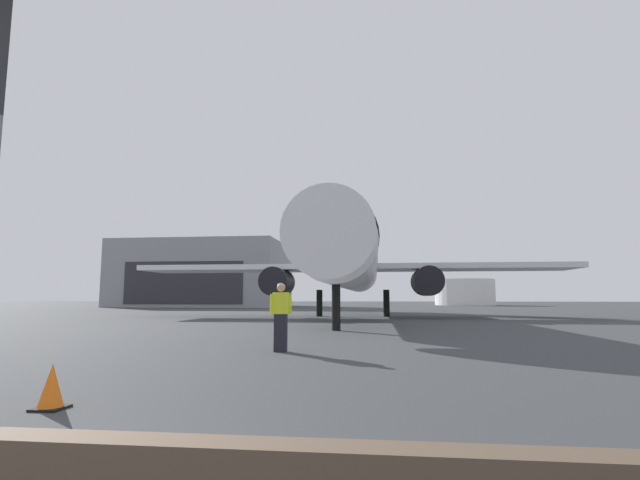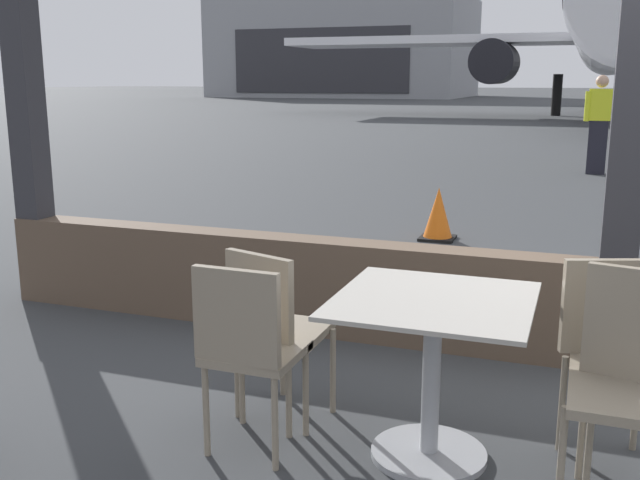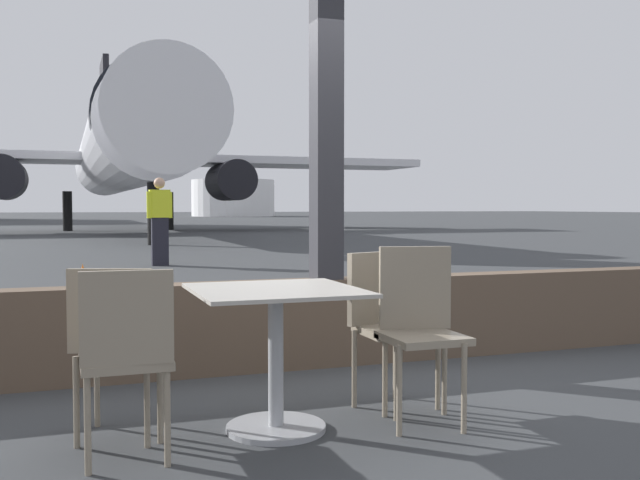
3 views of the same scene
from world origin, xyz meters
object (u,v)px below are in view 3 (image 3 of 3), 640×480
at_px(cafe_chair_aisle_left, 386,315).
at_px(traffic_cone, 83,291).
at_px(cafe_chair_window_right, 126,348).
at_px(dining_table, 276,345).
at_px(cafe_chair_window_left, 419,318).
at_px(cafe_chair_aisle_right, 116,338).
at_px(fuel_storage_tank, 233,198).
at_px(ground_crew_worker, 160,220).
at_px(airplane, 122,152).

bearing_deg(cafe_chair_aisle_left, traffic_cone, 110.33).
bearing_deg(cafe_chair_window_right, cafe_chair_aisle_left, 18.09).
distance_m(dining_table, cafe_chair_aisle_left, 0.78).
bearing_deg(cafe_chair_window_left, cafe_chair_aisle_right, 173.70).
xyz_separation_m(cafe_chair_window_left, fuel_storage_tank, (17.45, 82.34, 1.62)).
height_order(dining_table, traffic_cone, dining_table).
relative_size(cafe_chair_aisle_left, cafe_chair_aisle_right, 1.03).
bearing_deg(fuel_storage_tank, cafe_chair_aisle_left, -102.05).
distance_m(cafe_chair_window_left, traffic_cone, 4.90).
relative_size(cafe_chair_aisle_right, traffic_cone, 1.57).
distance_m(ground_crew_worker, fuel_storage_tank, 73.45).
distance_m(dining_table, traffic_cone, 4.61).
relative_size(cafe_chair_aisle_right, ground_crew_worker, 0.50).
distance_m(cafe_chair_aisle_right, airplane, 31.14).
bearing_deg(dining_table, fuel_storage_tank, 77.50).
bearing_deg(ground_crew_worker, fuel_storage_tank, 76.22).
distance_m(cafe_chair_aisle_right, traffic_cone, 4.44).
bearing_deg(cafe_chair_window_left, airplane, 88.64).
bearing_deg(ground_crew_worker, cafe_chair_window_left, -89.82).
height_order(cafe_chair_aisle_right, fuel_storage_tank, fuel_storage_tank).
height_order(cafe_chair_window_left, traffic_cone, cafe_chair_window_left).
height_order(cafe_chair_aisle_left, traffic_cone, cafe_chair_aisle_left).
relative_size(airplane, traffic_cone, 57.63).
bearing_deg(cafe_chair_aisle_right, ground_crew_worker, 81.88).
xyz_separation_m(cafe_chair_aisle_left, airplane, (0.78, 30.74, 3.15)).
xyz_separation_m(cafe_chair_window_left, cafe_chair_aisle_right, (-1.58, 0.17, -0.04)).
relative_size(cafe_chair_window_left, cafe_chair_aisle_right, 1.09).
xyz_separation_m(cafe_chair_window_right, traffic_cone, (-0.08, 4.78, -0.27)).
bearing_deg(traffic_cone, airplane, 84.88).
xyz_separation_m(cafe_chair_aisle_right, fuel_storage_tank, (19.03, 82.16, 1.66)).
relative_size(dining_table, fuel_storage_tank, 0.08).
bearing_deg(fuel_storage_tank, airplane, -108.06).
bearing_deg(cafe_chair_aisle_left, cafe_chair_window_left, -81.89).
relative_size(cafe_chair_window_right, airplane, 0.03).
bearing_deg(cafe_chair_aisle_left, dining_table, -161.69).
bearing_deg(dining_table, cafe_chair_aisle_right, 173.46).
bearing_deg(cafe_chair_window_left, fuel_storage_tank, 78.03).
height_order(dining_table, cafe_chair_aisle_left, cafe_chair_aisle_left).
relative_size(cafe_chair_window_left, fuel_storage_tank, 0.10).
height_order(cafe_chair_aisle_right, traffic_cone, cafe_chair_aisle_right).
height_order(cafe_chair_window_left, ground_crew_worker, ground_crew_worker).
height_order(dining_table, ground_crew_worker, ground_crew_worker).
relative_size(cafe_chair_window_right, cafe_chair_aisle_left, 0.99).
distance_m(traffic_cone, fuel_storage_tank, 80.06).
bearing_deg(ground_crew_worker, traffic_cone, -104.03).
xyz_separation_m(ground_crew_worker, traffic_cone, (-1.60, -6.40, -0.64)).
distance_m(cafe_chair_window_left, airplane, 31.24).
distance_m(cafe_chair_window_left, cafe_chair_window_right, 1.57).
relative_size(cafe_chair_window_left, cafe_chair_window_right, 1.06).
relative_size(dining_table, traffic_cone, 1.51).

